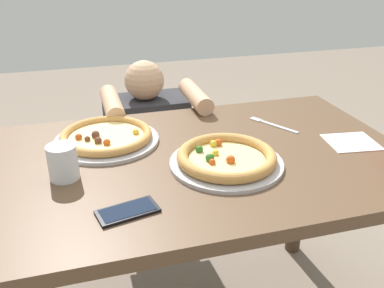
% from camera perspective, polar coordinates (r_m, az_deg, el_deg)
% --- Properties ---
extents(dining_table, '(1.30, 0.83, 0.75)m').
position_cam_1_polar(dining_table, '(1.39, 1.31, -5.70)').
color(dining_table, brown).
rests_on(dining_table, ground).
extents(pizza_near, '(0.34, 0.34, 0.04)m').
position_cam_1_polar(pizza_near, '(1.27, 4.59, -1.96)').
color(pizza_near, '#B7B7BC').
rests_on(pizza_near, dining_table).
extents(pizza_far, '(0.35, 0.35, 0.04)m').
position_cam_1_polar(pizza_far, '(1.44, -11.38, 0.91)').
color(pizza_far, '#B7B7BC').
rests_on(pizza_far, dining_table).
extents(water_cup_clear, '(0.08, 0.08, 0.10)m').
position_cam_1_polar(water_cup_clear, '(1.24, -16.82, -2.28)').
color(water_cup_clear, silver).
rests_on(water_cup_clear, dining_table).
extents(paper_napkin, '(0.18, 0.16, 0.00)m').
position_cam_1_polar(paper_napkin, '(1.51, 20.48, 0.24)').
color(paper_napkin, white).
rests_on(paper_napkin, dining_table).
extents(fork, '(0.12, 0.18, 0.00)m').
position_cam_1_polar(fork, '(1.58, 10.52, 2.61)').
color(fork, silver).
rests_on(fork, dining_table).
extents(cell_phone, '(0.16, 0.10, 0.01)m').
position_cam_1_polar(cell_phone, '(1.07, -8.59, -8.84)').
color(cell_phone, black).
rests_on(cell_phone, dining_table).
extents(diner_seated, '(0.41, 0.52, 0.89)m').
position_cam_1_polar(diner_seated, '(2.06, -5.82, -2.21)').
color(diner_seated, '#333847').
rests_on(diner_seated, ground).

